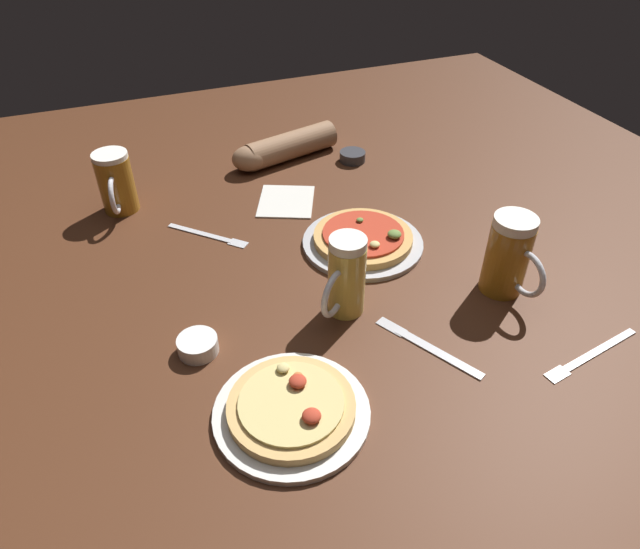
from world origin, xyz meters
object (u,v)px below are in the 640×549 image
knife_right (427,346)px  fork_left (209,235)px  pizza_plate_far (363,240)px  ramekin_butter (352,156)px  pizza_plate_near (292,409)px  beer_mug_dark (509,256)px  napkin_folded (286,201)px  fork_spare (591,355)px  beer_mug_amber (116,183)px  diner_arm (281,148)px  beer_mug_pale (346,278)px  ramekin_sauce (198,345)px

knife_right → fork_left: bearing=120.3°
pizza_plate_far → ramekin_butter: size_ratio=3.75×
pizza_plate_near → beer_mug_dark: bearing=15.7°
napkin_folded → fork_spare: bearing=-64.4°
beer_mug_amber → fork_left: beer_mug_amber is taller
beer_mug_dark → napkin_folded: bearing=121.6°
fork_spare → pizza_plate_near: bearing=172.3°
fork_left → diner_arm: size_ratio=0.50×
beer_mug_pale → ramekin_butter: size_ratio=2.30×
ramekin_butter → pizza_plate_near: bearing=-120.3°
pizza_plate_far → knife_right: pizza_plate_far is taller
pizza_plate_far → napkin_folded: (-0.10, 0.25, -0.01)m
napkin_folded → diner_arm: bearing=74.5°
pizza_plate_near → knife_right: 0.29m
beer_mug_pale → napkin_folded: 0.45m
pizza_plate_near → beer_mug_dark: beer_mug_dark is taller
beer_mug_pale → ramekin_butter: beer_mug_pale is taller
fork_spare → diner_arm: (-0.28, 0.94, 0.04)m
ramekin_butter → knife_right: size_ratio=0.35×
pizza_plate_far → napkin_folded: pizza_plate_far is taller
ramekin_sauce → fork_left: 0.38m
ramekin_butter → beer_mug_dark: bearing=-85.3°
ramekin_butter → pizza_plate_far: bearing=-110.8°
beer_mug_dark → fork_left: (-0.53, 0.42, -0.08)m
diner_arm → fork_spare: bearing=-73.3°
ramekin_butter → napkin_folded: bearing=-149.9°
fork_left → fork_spare: same height
fork_left → pizza_plate_far: bearing=-27.3°
beer_mug_amber → knife_right: 0.86m
pizza_plate_near → ramekin_sauce: bearing=119.4°
beer_mug_pale → diner_arm: bearing=82.4°
fork_left → diner_arm: diner_arm is taller
pizza_plate_near → diner_arm: bearing=72.6°
ramekin_butter → napkin_folded: 0.29m
pizza_plate_near → beer_mug_dark: (0.52, 0.15, 0.07)m
beer_mug_pale → knife_right: size_ratio=0.81×
fork_left → diner_arm: bearing=47.1°
ramekin_butter → fork_left: (-0.47, -0.23, -0.01)m
diner_arm → pizza_plate_near: bearing=-107.4°
beer_mug_pale → diner_arm: size_ratio=0.52×
beer_mug_amber → beer_mug_pale: 0.67m
beer_mug_dark → beer_mug_amber: 0.94m
beer_mug_pale → ramekin_sauce: beer_mug_pale is taller
beer_mug_amber → fork_spare: size_ratio=0.66×
pizza_plate_near → diner_arm: 0.91m
beer_mug_dark → napkin_folded: beer_mug_dark is taller
ramekin_sauce → ramekin_butter: size_ratio=1.01×
diner_arm → ramekin_butter: bearing=-21.9°
pizza_plate_near → pizza_plate_far: bearing=51.7°
ramekin_sauce → napkin_folded: bearing=54.0°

